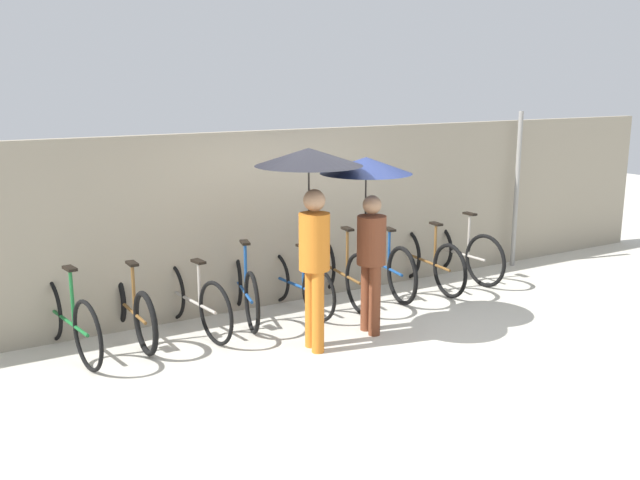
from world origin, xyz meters
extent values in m
plane|color=beige|center=(0.00, 0.00, 0.00)|extent=(30.00, 30.00, 0.00)
cube|color=gray|center=(0.00, 2.03, 1.09)|extent=(13.39, 0.12, 2.18)
torus|color=black|center=(-2.77, 2.11, 0.36)|extent=(0.14, 0.72, 0.72)
torus|color=black|center=(-2.62, 1.03, 0.36)|extent=(0.14, 0.72, 0.72)
cylinder|color=#19662D|center=(-2.70, 1.57, 0.36)|extent=(0.18, 1.09, 0.04)
cylinder|color=#19662D|center=(-2.67, 1.38, 0.65)|extent=(0.04, 0.04, 0.58)
cube|color=black|center=(-2.67, 1.38, 0.96)|extent=(0.12, 0.21, 0.03)
cylinder|color=#19662D|center=(-2.77, 2.11, 0.71)|extent=(0.04, 0.04, 0.70)
cylinder|color=#19662D|center=(-2.77, 2.11, 1.06)|extent=(0.44, 0.09, 0.03)
torus|color=black|center=(-2.03, 2.21, 0.34)|extent=(0.07, 0.68, 0.68)
torus|color=black|center=(-2.02, 1.15, 0.34)|extent=(0.07, 0.68, 0.68)
cylinder|color=brown|center=(-2.02, 1.68, 0.34)|extent=(0.05, 1.07, 0.04)
cylinder|color=brown|center=(-2.02, 1.49, 0.61)|extent=(0.04, 0.04, 0.54)
cube|color=black|center=(-2.02, 1.49, 0.89)|extent=(0.09, 0.20, 0.03)
cylinder|color=brown|center=(-2.03, 2.21, 0.68)|extent=(0.04, 0.04, 0.68)
cylinder|color=brown|center=(-2.03, 2.21, 1.02)|extent=(0.44, 0.03, 0.03)
torus|color=black|center=(-1.41, 2.11, 0.35)|extent=(0.12, 0.70, 0.70)
torus|color=black|center=(-1.29, 1.04, 0.35)|extent=(0.12, 0.70, 0.70)
cylinder|color=#A59E93|center=(-1.35, 1.57, 0.35)|extent=(0.16, 1.07, 0.04)
cylinder|color=#A59E93|center=(-1.33, 1.39, 0.59)|extent=(0.04, 0.04, 0.48)
cube|color=black|center=(-1.33, 1.39, 0.85)|extent=(0.11, 0.21, 0.03)
cylinder|color=#A59E93|center=(-1.41, 2.11, 0.72)|extent=(0.04, 0.04, 0.74)
cylinder|color=#A59E93|center=(-1.41, 2.11, 1.09)|extent=(0.44, 0.08, 0.03)
torus|color=black|center=(-0.55, 2.15, 0.35)|extent=(0.22, 0.69, 0.70)
torus|color=black|center=(-0.80, 1.18, 0.35)|extent=(0.22, 0.69, 0.70)
cylinder|color=#19478C|center=(-0.67, 1.67, 0.35)|extent=(0.28, 0.98, 0.04)
cylinder|color=#19478C|center=(-0.72, 1.50, 0.65)|extent=(0.04, 0.04, 0.60)
cube|color=black|center=(-0.72, 1.50, 0.97)|extent=(0.14, 0.22, 0.03)
cylinder|color=#19478C|center=(-0.55, 2.15, 0.67)|extent=(0.04, 0.04, 0.64)
cylinder|color=#19478C|center=(-0.55, 2.15, 0.99)|extent=(0.43, 0.13, 0.03)
torus|color=black|center=(-0.04, 2.08, 0.33)|extent=(0.10, 0.66, 0.65)
torus|color=black|center=(0.04, 1.13, 0.33)|extent=(0.10, 0.66, 0.65)
cylinder|color=#19478C|center=(0.00, 1.60, 0.33)|extent=(0.12, 0.95, 0.04)
cylinder|color=#19478C|center=(0.01, 1.44, 0.58)|extent=(0.04, 0.04, 0.50)
cube|color=black|center=(0.01, 1.44, 0.84)|extent=(0.11, 0.21, 0.03)
cylinder|color=#19478C|center=(-0.04, 2.08, 0.68)|extent=(0.04, 0.04, 0.70)
cylinder|color=#19478C|center=(-0.04, 2.08, 1.03)|extent=(0.44, 0.07, 0.03)
torus|color=black|center=(0.74, 2.19, 0.37)|extent=(0.13, 0.75, 0.75)
torus|color=black|center=(0.61, 1.11, 0.37)|extent=(0.13, 0.75, 0.75)
cylinder|color=brown|center=(0.67, 1.65, 0.37)|extent=(0.16, 1.08, 0.04)
cylinder|color=brown|center=(0.65, 1.46, 0.67)|extent=(0.04, 0.04, 0.59)
cube|color=black|center=(0.65, 1.46, 0.98)|extent=(0.11, 0.21, 0.03)
cylinder|color=brown|center=(0.74, 2.19, 0.67)|extent=(0.04, 0.04, 0.60)
cylinder|color=brown|center=(0.74, 2.19, 0.97)|extent=(0.44, 0.08, 0.03)
torus|color=black|center=(1.43, 2.22, 0.37)|extent=(0.16, 0.75, 0.75)
torus|color=black|center=(1.27, 1.14, 0.37)|extent=(0.16, 0.75, 0.75)
cylinder|color=#19478C|center=(1.35, 1.68, 0.37)|extent=(0.19, 1.08, 0.04)
cylinder|color=#19478C|center=(1.32, 1.49, 0.63)|extent=(0.04, 0.04, 0.51)
cube|color=black|center=(1.32, 1.49, 0.90)|extent=(0.12, 0.21, 0.03)
cylinder|color=#19478C|center=(1.43, 2.22, 0.67)|extent=(0.04, 0.04, 0.58)
cylinder|color=#19478C|center=(1.43, 2.22, 0.96)|extent=(0.44, 0.09, 0.03)
torus|color=black|center=(2.07, 2.09, 0.36)|extent=(0.12, 0.72, 0.72)
torus|color=black|center=(1.97, 1.05, 0.36)|extent=(0.12, 0.72, 0.72)
cylinder|color=brown|center=(2.02, 1.57, 0.36)|extent=(0.14, 1.05, 0.04)
cylinder|color=brown|center=(2.01, 1.39, 0.63)|extent=(0.04, 0.04, 0.54)
cube|color=black|center=(2.01, 1.39, 0.92)|extent=(0.11, 0.21, 0.03)
cylinder|color=brown|center=(2.07, 2.09, 0.70)|extent=(0.04, 0.04, 0.68)
cylinder|color=brown|center=(2.07, 2.09, 1.04)|extent=(0.44, 0.07, 0.03)
torus|color=black|center=(2.68, 2.18, 0.37)|extent=(0.08, 0.73, 0.73)
torus|color=black|center=(2.72, 1.18, 0.37)|extent=(0.08, 0.73, 0.73)
cylinder|color=#A59E93|center=(2.70, 1.68, 0.37)|extent=(0.08, 1.00, 0.04)
cylinder|color=#A59E93|center=(2.70, 1.51, 0.66)|extent=(0.04, 0.04, 0.58)
cube|color=black|center=(2.70, 1.51, 0.96)|extent=(0.10, 0.20, 0.03)
cylinder|color=#A59E93|center=(2.68, 2.18, 0.73)|extent=(0.04, 0.04, 0.73)
cylinder|color=#A59E93|center=(2.68, 2.18, 1.09)|extent=(0.44, 0.05, 0.03)
cylinder|color=#C66B1E|center=(-0.47, 0.29, 0.43)|extent=(0.13, 0.13, 0.87)
cylinder|color=#C66B1E|center=(-0.45, 0.47, 0.43)|extent=(0.13, 0.13, 0.87)
cylinder|color=#C66B1E|center=(-0.46, 0.38, 1.16)|extent=(0.32, 0.32, 0.59)
sphere|color=tan|center=(-0.46, 0.38, 1.59)|extent=(0.23, 0.23, 0.23)
cylinder|color=#332D28|center=(-0.44, 0.52, 1.56)|extent=(0.02, 0.02, 0.73)
cone|color=black|center=(-0.44, 0.52, 2.01)|extent=(1.11, 1.11, 0.18)
cylinder|color=brown|center=(0.33, 0.41, 0.40)|extent=(0.13, 0.13, 0.79)
cylinder|color=brown|center=(0.34, 0.59, 0.40)|extent=(0.13, 0.13, 0.79)
cylinder|color=brown|center=(0.34, 0.50, 1.06)|extent=(0.32, 0.32, 0.54)
sphere|color=tan|center=(0.34, 0.50, 1.45)|extent=(0.21, 0.21, 0.21)
cylinder|color=#332D28|center=(0.35, 0.64, 1.43)|extent=(0.02, 0.02, 0.69)
cone|color=#19234C|center=(0.35, 0.64, 1.87)|extent=(1.01, 1.01, 0.18)
cylinder|color=gray|center=(3.90, 1.81, 1.16)|extent=(0.07, 0.07, 2.33)
camera|label=1|loc=(-4.06, -5.70, 2.77)|focal=40.00mm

